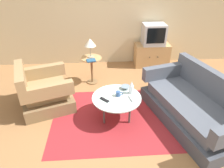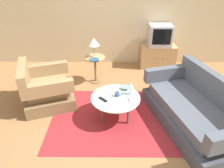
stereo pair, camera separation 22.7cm
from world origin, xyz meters
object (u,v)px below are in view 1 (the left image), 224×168
side_table (92,65)px  tv_stand (151,55)px  vase (131,88)px  coffee_table (117,99)px  television (154,34)px  bowl (125,87)px  tv_remote_silver (131,98)px  book (91,60)px  couch (194,107)px  armchair (44,92)px  tv_remote_dark (104,100)px  mug (118,94)px  table_lamp (90,43)px

side_table → tv_stand: size_ratio=0.70×
side_table → vase: vase is taller
coffee_table → vase: bearing=20.9°
side_table → tv_stand: 1.77m
television → vase: bearing=-113.0°
bowl → tv_remote_silver: bearing=-80.0°
vase → book: size_ratio=1.08×
couch → tv_stand: (-0.19, 2.27, 0.01)m
couch → vase: couch is taller
bowl → book: book is taller
coffee_table → television: (1.11, 2.11, 0.44)m
side_table → armchair: bearing=-136.6°
side_table → bowl: side_table is taller
tv_remote_dark → tv_remote_silver: size_ratio=0.90×
armchair → side_table: armchair is taller
side_table → television: 1.81m
coffee_table → vase: vase is taller
coffee_table → tv_remote_dark: (-0.21, -0.08, 0.04)m
side_table → vase: 1.38m
couch → television: bearing=-11.2°
tv_stand → mug: tv_stand is taller
couch → bowl: 1.21m
couch → bowl: size_ratio=12.43×
tv_stand → tv_remote_dark: size_ratio=5.64×
armchair → tv_remote_dark: bearing=45.9°
coffee_table → mug: mug is taller
television → vase: 2.20m
book → couch: bearing=-47.4°
armchair → table_lamp: (0.88, 0.86, 0.64)m
television → mug: (-1.08, -2.07, -0.36)m
book → table_lamp: bearing=81.8°
armchair → book: bearing=107.8°
coffee_table → mug: (0.03, 0.04, 0.08)m
television → vase: television is taller
bowl → tv_remote_silver: (0.06, -0.32, -0.02)m
coffee_table → tv_remote_dark: bearing=-159.9°
armchair → tv_remote_silver: (1.57, -0.52, 0.15)m
vase → tv_remote_dark: bearing=-159.4°
coffee_table → tv_stand: tv_stand is taller
armchair → mug: bearing=54.1°
coffee_table → bowl: (0.18, 0.25, 0.06)m
television → table_lamp: (-1.56, -0.80, 0.10)m
couch → book: (-1.75, 1.27, 0.34)m
tv_remote_silver → book: 1.38m
tv_remote_silver → mug: bearing=50.6°
couch → bowl: bearing=53.7°
table_lamp → tv_remote_dark: bearing=-80.0°
side_table → mug: size_ratio=5.07×
vase → mug: size_ratio=1.92×
couch → tv_remote_silver: bearing=69.2°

